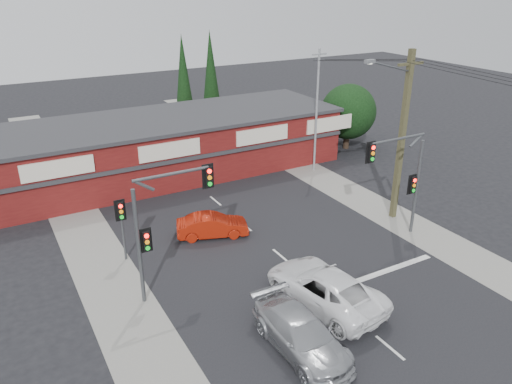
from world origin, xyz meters
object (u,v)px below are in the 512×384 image
white_suv (325,287)px  silver_suv (301,334)px  utility_pole (401,132)px  red_sedan (212,225)px  shop_building (165,145)px

white_suv → silver_suv: (-2.64, -2.05, -0.08)m
white_suv → utility_pole: 11.20m
silver_suv → utility_pole: 14.32m
red_sedan → shop_building: bearing=13.0°
white_suv → red_sedan: (-1.68, 8.25, -0.17)m
red_sedan → silver_suv: bearing=-166.1°
shop_building → utility_pole: size_ratio=2.73×
white_suv → shop_building: 19.15m
red_sedan → utility_pole: 11.98m
shop_building → silver_suv: bearing=-95.8°
silver_suv → shop_building: bearing=84.2°
white_suv → utility_pole: (8.87, 5.10, 4.57)m
shop_building → red_sedan: bearing=-96.3°
white_suv → red_sedan: size_ratio=1.49×
red_sedan → utility_pole: size_ratio=0.40×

